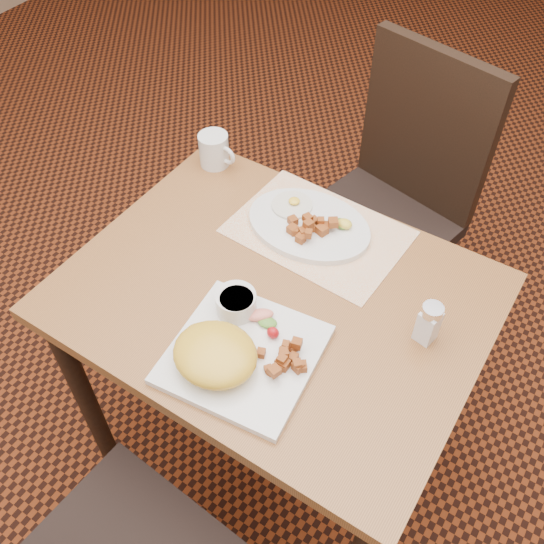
{
  "coord_description": "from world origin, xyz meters",
  "views": [
    {
      "loc": [
        0.45,
        -0.71,
        1.77
      ],
      "look_at": [
        -0.0,
        -0.01,
        0.82
      ],
      "focal_mm": 40.0,
      "sensor_mm": 36.0,
      "label": 1
    }
  ],
  "objects_px": {
    "table": "(275,321)",
    "plate_square": "(244,354)",
    "plate_oval": "(309,225)",
    "salt_shaker": "(429,323)",
    "chair_far": "(393,194)",
    "coffee_mug": "(215,150)"
  },
  "relations": [
    {
      "from": "table",
      "to": "plate_square",
      "type": "relative_size",
      "value": 3.21
    },
    {
      "from": "table",
      "to": "salt_shaker",
      "type": "bearing_deg",
      "value": 10.91
    },
    {
      "from": "plate_square",
      "to": "plate_oval",
      "type": "distance_m",
      "value": 0.39
    },
    {
      "from": "table",
      "to": "coffee_mug",
      "type": "xyz_separation_m",
      "value": [
        -0.37,
        0.29,
        0.15
      ]
    },
    {
      "from": "plate_square",
      "to": "plate_oval",
      "type": "relative_size",
      "value": 0.92
    },
    {
      "from": "plate_square",
      "to": "coffee_mug",
      "type": "xyz_separation_m",
      "value": [
        -0.41,
        0.46,
        0.04
      ]
    },
    {
      "from": "salt_shaker",
      "to": "plate_square",
      "type": "bearing_deg",
      "value": -140.01
    },
    {
      "from": "chair_far",
      "to": "coffee_mug",
      "type": "relative_size",
      "value": 8.78
    },
    {
      "from": "chair_far",
      "to": "plate_oval",
      "type": "distance_m",
      "value": 0.51
    },
    {
      "from": "chair_far",
      "to": "table",
      "type": "bearing_deg",
      "value": 102.16
    },
    {
      "from": "table",
      "to": "salt_shaker",
      "type": "relative_size",
      "value": 9.0
    },
    {
      "from": "chair_far",
      "to": "coffee_mug",
      "type": "height_order",
      "value": "chair_far"
    },
    {
      "from": "chair_far",
      "to": "coffee_mug",
      "type": "bearing_deg",
      "value": 57.79
    },
    {
      "from": "plate_oval",
      "to": "salt_shaker",
      "type": "height_order",
      "value": "salt_shaker"
    },
    {
      "from": "plate_square",
      "to": "salt_shaker",
      "type": "height_order",
      "value": "salt_shaker"
    },
    {
      "from": "table",
      "to": "coffee_mug",
      "type": "distance_m",
      "value": 0.49
    },
    {
      "from": "plate_square",
      "to": "table",
      "type": "bearing_deg",
      "value": 102.56
    },
    {
      "from": "table",
      "to": "plate_oval",
      "type": "relative_size",
      "value": 2.96
    },
    {
      "from": "plate_oval",
      "to": "coffee_mug",
      "type": "height_order",
      "value": "coffee_mug"
    },
    {
      "from": "table",
      "to": "chair_far",
      "type": "xyz_separation_m",
      "value": [
        0.0,
        0.67,
        -0.1
      ]
    },
    {
      "from": "table",
      "to": "plate_oval",
      "type": "bearing_deg",
      "value": 100.21
    },
    {
      "from": "plate_oval",
      "to": "plate_square",
      "type": "bearing_deg",
      "value": -78.71
    }
  ]
}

